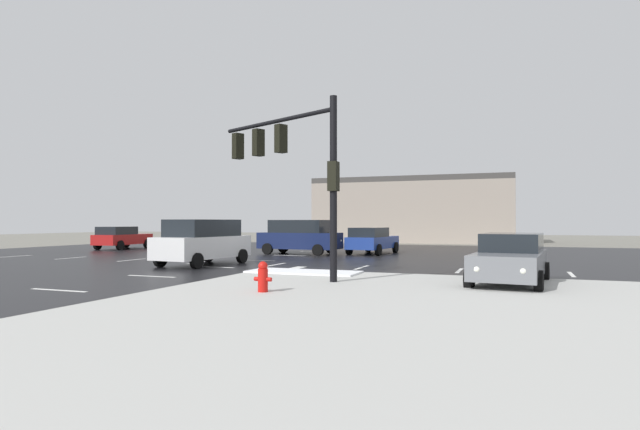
% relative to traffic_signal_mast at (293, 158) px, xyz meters
% --- Properties ---
extents(ground_plane, '(120.00, 120.00, 0.00)m').
position_rel_traffic_signal_mast_xyz_m(ground_plane, '(-5.23, 5.48, -4.07)').
color(ground_plane, slate).
extents(road_asphalt, '(44.00, 44.00, 0.02)m').
position_rel_traffic_signal_mast_xyz_m(road_asphalt, '(-5.23, 5.48, -4.06)').
color(road_asphalt, black).
rests_on(road_asphalt, ground_plane).
extents(sidewalk_corner, '(18.00, 18.00, 0.14)m').
position_rel_traffic_signal_mast_xyz_m(sidewalk_corner, '(6.77, -6.52, -4.00)').
color(sidewalk_corner, '#B2B2AD').
rests_on(sidewalk_corner, ground_plane).
extents(snow_strip_curbside, '(4.00, 1.60, 0.06)m').
position_rel_traffic_signal_mast_xyz_m(snow_strip_curbside, '(-0.23, 1.48, -3.90)').
color(snow_strip_curbside, white).
rests_on(snow_strip_curbside, sidewalk_corner).
extents(lane_markings, '(36.15, 36.15, 0.01)m').
position_rel_traffic_signal_mast_xyz_m(lane_markings, '(-4.03, 4.10, -4.04)').
color(lane_markings, silver).
rests_on(lane_markings, road_asphalt).
extents(traffic_signal_mast, '(5.16, 2.56, 5.65)m').
position_rel_traffic_signal_mast_xyz_m(traffic_signal_mast, '(0.00, 0.00, 0.00)').
color(traffic_signal_mast, black).
rests_on(traffic_signal_mast, sidewalk_corner).
extents(fire_hydrant, '(0.48, 0.26, 0.79)m').
position_rel_traffic_signal_mast_xyz_m(fire_hydrant, '(0.71, -3.56, -3.53)').
color(fire_hydrant, red).
rests_on(fire_hydrant, sidewalk_corner).
extents(strip_building_background, '(18.22, 8.00, 6.07)m').
position_rel_traffic_signal_mast_xyz_m(strip_building_background, '(-2.27, 34.40, -1.03)').
color(strip_building_background, gray).
rests_on(strip_building_background, ground_plane).
extents(sedan_blue, '(2.39, 4.67, 1.58)m').
position_rel_traffic_signal_mast_xyz_m(sedan_blue, '(-1.22, 14.57, -3.21)').
color(sedan_blue, navy).
rests_on(sedan_blue, road_asphalt).
extents(sedan_grey, '(2.38, 4.67, 1.58)m').
position_rel_traffic_signal_mast_xyz_m(sedan_grey, '(6.71, 1.04, -3.21)').
color(sedan_grey, slate).
rests_on(sedan_grey, road_asphalt).
extents(suv_white, '(2.50, 4.96, 2.03)m').
position_rel_traffic_signal_mast_xyz_m(suv_white, '(-6.22, 4.21, -2.98)').
color(suv_white, white).
rests_on(suv_white, road_asphalt).
extents(suv_navy, '(4.93, 2.41, 2.03)m').
position_rel_traffic_signal_mast_xyz_m(suv_navy, '(-5.17, 12.82, -2.98)').
color(suv_navy, '#141E47').
rests_on(suv_navy, road_asphalt).
extents(sedan_red, '(2.31, 4.64, 1.58)m').
position_rel_traffic_signal_mast_xyz_m(sedan_red, '(-19.19, 13.71, -3.21)').
color(sedan_red, '#B21919').
rests_on(sedan_red, road_asphalt).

